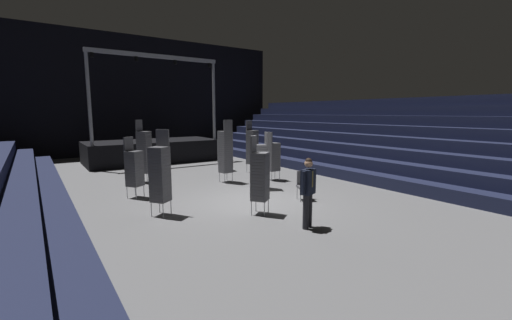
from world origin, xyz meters
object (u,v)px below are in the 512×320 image
chair_stack_aisle_left (252,147)px  chair_stack_front_left (273,156)px  chair_stack_front_right (144,152)px  chair_stack_rear_centre (226,151)px  chair_stack_mid_left (134,168)px  chair_stack_rear_left (260,175)px  chair_stack_rear_right (223,151)px  stage_riser (152,150)px  chair_stack_mid_centre (160,173)px  loose_chair_near_man (304,184)px  man_with_tie (308,189)px  chair_stack_mid_right (261,161)px

chair_stack_aisle_left → chair_stack_front_left: bearing=63.3°
chair_stack_front_right → chair_stack_rear_centre: 3.29m
chair_stack_mid_left → chair_stack_rear_left: size_ratio=0.92×
chair_stack_mid_left → chair_stack_rear_right: (4.98, 2.94, -0.04)m
chair_stack_rear_centre → chair_stack_rear_left: bearing=-113.2°
stage_riser → chair_stack_rear_left: bearing=-92.9°
chair_stack_rear_centre → chair_stack_mid_centre: bearing=-148.1°
loose_chair_near_man → man_with_tie: bearing=74.2°
chair_stack_rear_right → chair_stack_aisle_left: (0.94, -1.17, 0.25)m
stage_riser → loose_chair_near_man: (1.50, -11.32, -0.16)m
chair_stack_mid_left → chair_stack_aisle_left: chair_stack_aisle_left is taller
chair_stack_rear_centre → loose_chair_near_man: size_ratio=2.71×
chair_stack_front_left → chair_stack_front_right: 5.29m
chair_stack_mid_right → chair_stack_rear_left: 3.12m
chair_stack_mid_left → chair_stack_rear_right: size_ratio=1.04×
man_with_tie → chair_stack_aisle_left: (3.17, 7.23, 0.24)m
chair_stack_mid_left → chair_stack_rear_centre: bearing=153.3°
chair_stack_front_right → chair_stack_rear_left: chair_stack_front_right is taller
chair_stack_rear_left → chair_stack_rear_centre: chair_stack_rear_centre is taller
chair_stack_aisle_left → chair_stack_mid_right: bearing=43.6°
chair_stack_front_left → man_with_tie: bearing=-22.2°
chair_stack_mid_right → loose_chair_near_man: size_ratio=2.26×
stage_riser → chair_stack_mid_left: stage_riser is taller
chair_stack_front_left → chair_stack_aisle_left: size_ratio=0.83×
chair_stack_front_left → chair_stack_rear_centre: 2.03m
chair_stack_aisle_left → stage_riser: bearing=-82.9°
stage_riser → chair_stack_mid_left: 8.48m
chair_stack_mid_left → chair_stack_rear_centre: (3.75, 0.47, 0.25)m
chair_stack_aisle_left → man_with_tie: bearing=48.2°
chair_stack_mid_left → chair_stack_rear_left: (2.43, -3.85, 0.08)m
stage_riser → loose_chair_near_man: 11.42m
chair_stack_mid_right → chair_stack_mid_left: bearing=98.1°
chair_stack_mid_right → man_with_tie: bearing=-174.8°
chair_stack_front_left → chair_stack_mid_right: (-1.35, -1.01, 0.04)m
chair_stack_mid_left → chair_stack_rear_left: bearing=88.4°
man_with_tie → chair_stack_front_right: bearing=-97.2°
stage_riser → chair_stack_mid_right: (1.24, -9.24, 0.38)m
stage_riser → chair_stack_aisle_left: stage_riser is taller
stage_riser → chair_stack_rear_right: (1.96, -4.98, 0.29)m
stage_riser → chair_stack_rear_left: stage_riser is taller
chair_stack_front_left → chair_stack_rear_left: size_ratio=0.92×
chair_stack_front_right → chair_stack_rear_right: 4.06m
chair_stack_rear_right → loose_chair_near_man: bearing=91.6°
stage_riser → chair_stack_aisle_left: bearing=-64.8°
man_with_tie → chair_stack_mid_centre: 4.07m
chair_stack_front_right → chair_stack_rear_right: (4.00, 0.68, -0.29)m
chair_stack_rear_centre → stage_riser: bearing=89.4°
chair_stack_rear_centre → man_with_tie: bearing=-105.8°
chair_stack_mid_centre → chair_stack_mid_left: bearing=-34.6°
stage_riser → chair_stack_front_right: bearing=-109.8°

